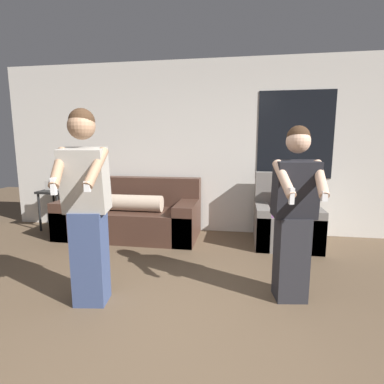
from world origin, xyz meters
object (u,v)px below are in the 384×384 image
(person_left, at_px, (87,206))
(person_right, at_px, (294,214))
(armchair, at_px, (286,221))
(couch, at_px, (130,216))
(side_table, at_px, (55,196))

(person_left, bearing_deg, person_right, 11.49)
(armchair, xyz_separation_m, person_left, (-1.96, -1.95, 0.55))
(couch, bearing_deg, side_table, 172.15)
(couch, bearing_deg, person_right, -36.71)
(person_left, distance_m, person_right, 1.82)
(armchair, xyz_separation_m, side_table, (-3.73, 0.21, 0.20))
(couch, bearing_deg, armchair, -0.43)
(armchair, distance_m, person_right, 1.66)
(side_table, xyz_separation_m, person_right, (3.55, -1.80, 0.26))
(armchair, distance_m, side_table, 3.74)
(armchair, relative_size, side_table, 1.24)
(side_table, bearing_deg, couch, -7.85)
(couch, height_order, side_table, couch)
(couch, relative_size, side_table, 2.60)
(person_right, bearing_deg, side_table, 153.12)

